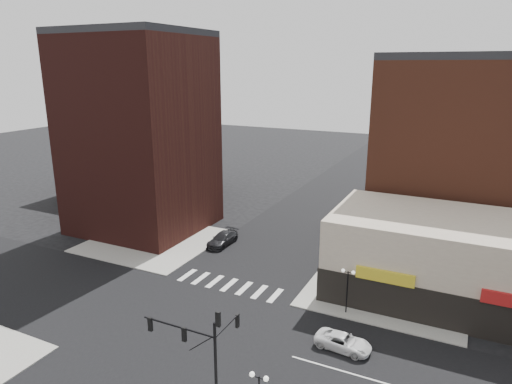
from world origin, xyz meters
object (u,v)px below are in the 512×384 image
at_px(white_suv, 343,342).
at_px(dark_sedan_north, 223,239).
at_px(street_lamp_ne, 348,280).
at_px(traffic_signal, 205,345).

bearing_deg(white_suv, dark_sedan_north, 57.27).
height_order(street_lamp_ne, dark_sedan_north, street_lamp_ne).
distance_m(white_suv, dark_sedan_north, 24.17).
bearing_deg(street_lamp_ne, traffic_signal, -106.75).
relative_size(traffic_signal, white_suv, 1.76).
bearing_deg(dark_sedan_north, traffic_signal, -61.13).
height_order(traffic_signal, street_lamp_ne, traffic_signal).
height_order(street_lamp_ne, white_suv, street_lamp_ne).
bearing_deg(street_lamp_ne, dark_sedan_north, 152.88).
bearing_deg(traffic_signal, street_lamp_ne, 73.25).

